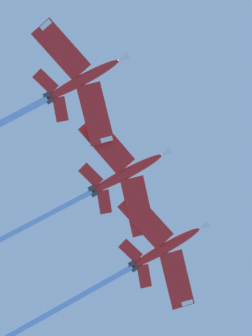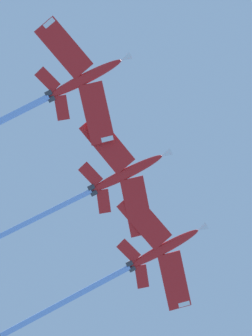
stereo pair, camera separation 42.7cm
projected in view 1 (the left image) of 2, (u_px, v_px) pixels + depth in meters
name	position (u px, v px, depth m)	size (l,w,h in m)	color
jet_inner_left	(129.00, 268.00, 110.24)	(42.04, 20.19, 8.58)	red
jet_centre	(95.00, 190.00, 108.34)	(41.58, 20.20, 8.73)	red
jet_inner_right	(39.00, 103.00, 104.97)	(41.22, 20.19, 8.76)	red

